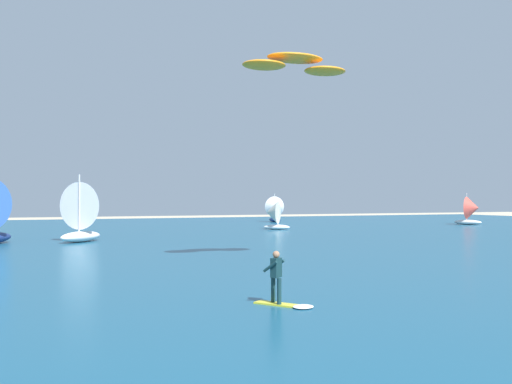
{
  "coord_description": "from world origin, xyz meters",
  "views": [
    {
      "loc": [
        -7.43,
        -0.55,
        3.38
      ],
      "look_at": [
        -0.06,
        17.27,
        3.62
      ],
      "focal_mm": 39.26,
      "sensor_mm": 36.0,
      "label": 1
    }
  ],
  "objects_px": {
    "kite": "(295,64)",
    "sailboat_anchored_offshore": "(273,215)",
    "kitesurfer": "(281,286)",
    "sailboat_near_shore": "(86,211)",
    "sailboat_leading": "(276,209)",
    "sailboat_mid_left": "(472,210)"
  },
  "relations": [
    {
      "from": "kite",
      "to": "sailboat_mid_left",
      "type": "xyz_separation_m",
      "value": [
        39.87,
        29.78,
        -8.29
      ]
    },
    {
      "from": "sailboat_leading",
      "to": "sailboat_mid_left",
      "type": "height_order",
      "value": "sailboat_leading"
    },
    {
      "from": "sailboat_mid_left",
      "to": "sailboat_near_shore",
      "type": "xyz_separation_m",
      "value": [
        -48.14,
        -10.06,
        0.51
      ]
    },
    {
      "from": "sailboat_near_shore",
      "to": "sailboat_leading",
      "type": "bearing_deg",
      "value": 43.48
    },
    {
      "from": "sailboat_anchored_offshore",
      "to": "sailboat_near_shore",
      "type": "height_order",
      "value": "sailboat_near_shore"
    },
    {
      "from": "sailboat_anchored_offshore",
      "to": "sailboat_near_shore",
      "type": "distance_m",
      "value": 22.46
    },
    {
      "from": "kitesurfer",
      "to": "sailboat_near_shore",
      "type": "relative_size",
      "value": 0.37
    },
    {
      "from": "sailboat_leading",
      "to": "sailboat_anchored_offshore",
      "type": "bearing_deg",
      "value": -115.48
    },
    {
      "from": "kitesurfer",
      "to": "sailboat_anchored_offshore",
      "type": "distance_m",
      "value": 42.77
    },
    {
      "from": "kite",
      "to": "sailboat_anchored_offshore",
      "type": "distance_m",
      "value": 32.86
    },
    {
      "from": "kite",
      "to": "sailboat_near_shore",
      "type": "xyz_separation_m",
      "value": [
        -8.28,
        19.72,
        -7.78
      ]
    },
    {
      "from": "kite",
      "to": "sailboat_near_shore",
      "type": "height_order",
      "value": "kite"
    },
    {
      "from": "sailboat_leading",
      "to": "sailboat_mid_left",
      "type": "bearing_deg",
      "value": -41.04
    },
    {
      "from": "kite",
      "to": "sailboat_anchored_offshore",
      "type": "height_order",
      "value": "kite"
    },
    {
      "from": "kitesurfer",
      "to": "sailboat_anchored_offshore",
      "type": "bearing_deg",
      "value": 66.12
    },
    {
      "from": "kite",
      "to": "sailboat_leading",
      "type": "xyz_separation_m",
      "value": [
        20.29,
        46.81,
        -8.27
      ]
    },
    {
      "from": "kite",
      "to": "sailboat_anchored_offshore",
      "type": "relative_size",
      "value": 1.66
    },
    {
      "from": "sailboat_leading",
      "to": "sailboat_anchored_offshore",
      "type": "distance_m",
      "value": 19.32
    },
    {
      "from": "kitesurfer",
      "to": "sailboat_near_shore",
      "type": "bearing_deg",
      "value": 95.73
    },
    {
      "from": "sailboat_anchored_offshore",
      "to": "sailboat_mid_left",
      "type": "bearing_deg",
      "value": 0.82
    },
    {
      "from": "sailboat_near_shore",
      "to": "sailboat_anchored_offshore",
      "type": "bearing_deg",
      "value": 25.48
    },
    {
      "from": "kitesurfer",
      "to": "sailboat_mid_left",
      "type": "distance_m",
      "value": 60.03
    }
  ]
}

